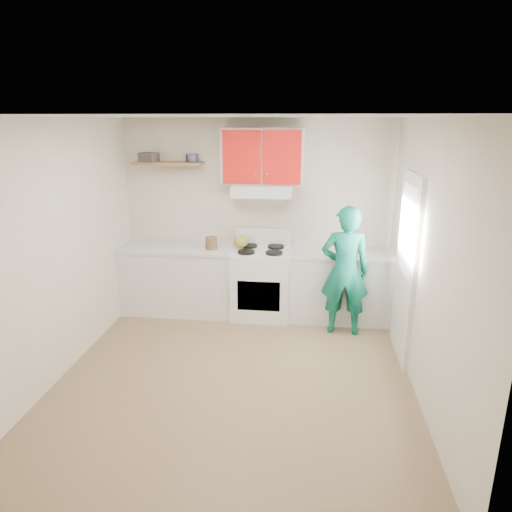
# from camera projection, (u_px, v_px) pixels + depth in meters

# --- Properties ---
(floor) EXTENTS (3.80, 3.80, 0.00)m
(floor) POSITION_uv_depth(u_px,v_px,m) (236.00, 376.00, 4.78)
(floor) COLOR brown
(floor) RESTS_ON ground
(ceiling) EXTENTS (3.60, 3.80, 0.04)m
(ceiling) POSITION_uv_depth(u_px,v_px,m) (232.00, 116.00, 4.03)
(ceiling) COLOR white
(ceiling) RESTS_ON floor
(back_wall) EXTENTS (3.60, 0.04, 2.60)m
(back_wall) POSITION_uv_depth(u_px,v_px,m) (257.00, 217.00, 6.21)
(back_wall) COLOR beige
(back_wall) RESTS_ON floor
(front_wall) EXTENTS (3.60, 0.04, 2.60)m
(front_wall) POSITION_uv_depth(u_px,v_px,m) (180.00, 353.00, 2.60)
(front_wall) COLOR beige
(front_wall) RESTS_ON floor
(left_wall) EXTENTS (0.04, 3.80, 2.60)m
(left_wall) POSITION_uv_depth(u_px,v_px,m) (58.00, 251.00, 4.61)
(left_wall) COLOR beige
(left_wall) RESTS_ON floor
(right_wall) EXTENTS (0.04, 3.80, 2.60)m
(right_wall) POSITION_uv_depth(u_px,v_px,m) (427.00, 264.00, 4.20)
(right_wall) COLOR beige
(right_wall) RESTS_ON floor
(door) EXTENTS (0.05, 0.85, 2.05)m
(door) POSITION_uv_depth(u_px,v_px,m) (406.00, 268.00, 4.95)
(door) COLOR white
(door) RESTS_ON floor
(door_glass) EXTENTS (0.01, 0.55, 0.95)m
(door_glass) POSITION_uv_depth(u_px,v_px,m) (407.00, 230.00, 4.83)
(door_glass) COLOR white
(door_glass) RESTS_ON door
(counter_left) EXTENTS (1.52, 0.60, 0.90)m
(counter_left) POSITION_uv_depth(u_px,v_px,m) (179.00, 280.00, 6.29)
(counter_left) COLOR silver
(counter_left) RESTS_ON floor
(counter_right) EXTENTS (1.32, 0.60, 0.90)m
(counter_right) POSITION_uv_depth(u_px,v_px,m) (339.00, 286.00, 6.05)
(counter_right) COLOR silver
(counter_right) RESTS_ON floor
(stove) EXTENTS (0.76, 0.65, 0.92)m
(stove) POSITION_uv_depth(u_px,v_px,m) (261.00, 283.00, 6.14)
(stove) COLOR white
(stove) RESTS_ON floor
(range_hood) EXTENTS (0.76, 0.44, 0.15)m
(range_hood) POSITION_uv_depth(u_px,v_px,m) (262.00, 190.00, 5.88)
(range_hood) COLOR silver
(range_hood) RESTS_ON back_wall
(upper_cabinets) EXTENTS (1.02, 0.33, 0.70)m
(upper_cabinets) POSITION_uv_depth(u_px,v_px,m) (263.00, 156.00, 5.81)
(upper_cabinets) COLOR #B1140F
(upper_cabinets) RESTS_ON back_wall
(shelf) EXTENTS (0.90, 0.30, 0.04)m
(shelf) POSITION_uv_depth(u_px,v_px,m) (168.00, 163.00, 5.99)
(shelf) COLOR brown
(shelf) RESTS_ON back_wall
(books) EXTENTS (0.27, 0.23, 0.12)m
(books) POSITION_uv_depth(u_px,v_px,m) (149.00, 157.00, 5.96)
(books) COLOR #3C3537
(books) RESTS_ON shelf
(tin) EXTENTS (0.21, 0.21, 0.10)m
(tin) POSITION_uv_depth(u_px,v_px,m) (192.00, 158.00, 5.95)
(tin) COLOR #333D4C
(tin) RESTS_ON shelf
(kettle) EXTENTS (0.25, 0.25, 0.16)m
(kettle) POSITION_uv_depth(u_px,v_px,m) (241.00, 242.00, 6.11)
(kettle) COLOR olive
(kettle) RESTS_ON stove
(crock) EXTENTS (0.20, 0.20, 0.19)m
(crock) POSITION_uv_depth(u_px,v_px,m) (211.00, 244.00, 6.03)
(crock) COLOR brown
(crock) RESTS_ON counter_left
(cutting_board) EXTENTS (0.31, 0.23, 0.02)m
(cutting_board) POSITION_uv_depth(u_px,v_px,m) (315.00, 252.00, 5.98)
(cutting_board) COLOR olive
(cutting_board) RESTS_ON counter_right
(silicone_mat) EXTENTS (0.33, 0.30, 0.01)m
(silicone_mat) POSITION_uv_depth(u_px,v_px,m) (368.00, 255.00, 5.87)
(silicone_mat) COLOR red
(silicone_mat) RESTS_ON counter_right
(person) EXTENTS (0.60, 0.40, 1.61)m
(person) POSITION_uv_depth(u_px,v_px,m) (345.00, 271.00, 5.54)
(person) COLOR #0B634E
(person) RESTS_ON floor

